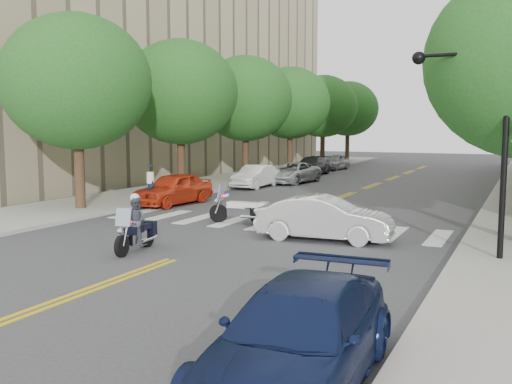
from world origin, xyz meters
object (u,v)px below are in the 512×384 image
Objects in this scene: officer_standing at (151,191)px; convertible at (324,218)px; sedan_blue at (299,337)px; motorcycle_police at (136,225)px; motorcycle_parked at (244,210)px.

convertible is (9.39, -3.47, -0.08)m from officer_standing.
officer_standing is at bearing 64.82° from convertible.
convertible reaches higher than sedan_blue.
officer_standing is at bearing -64.85° from motorcycle_police.
motorcycle_parked is 5.93m from officer_standing.
convertible is at bearing 6.94° from officer_standing.
officer_standing is 18.47m from sedan_blue.
motorcycle_parked is at bearing -105.72° from motorcycle_police.
motorcycle_parked is (0.72, 5.58, -0.24)m from motorcycle_police.
convertible is at bearing -119.52° from motorcycle_parked.
officer_standing is (-5.64, 1.84, 0.26)m from motorcycle_parked.
officer_standing is 10.01m from convertible.
motorcycle_police reaches higher than sedan_blue.
sedan_blue is (7.59, -6.18, -0.05)m from motorcycle_police.
convertible is (3.76, -1.62, 0.19)m from motorcycle_parked.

